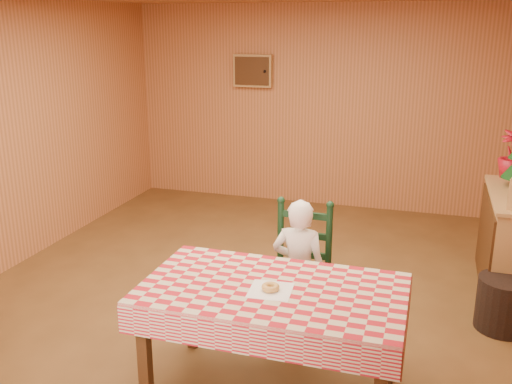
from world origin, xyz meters
TOP-DOWN VIEW (x-y plane):
  - ground at (0.00, 0.00)m, footprint 6.00×6.00m
  - cabin_walls at (-0.00, 0.53)m, footprint 5.10×6.05m
  - dining_table at (0.54, -1.18)m, footprint 1.66×0.96m
  - ladder_chair at (0.54, -0.39)m, footprint 0.44×0.40m
  - seated_child at (0.54, -0.45)m, footprint 0.41×0.27m
  - napkin at (0.54, -1.23)m, footprint 0.28×0.28m
  - donut at (0.54, -1.23)m, footprint 0.14×0.14m
  - storage_bin at (2.07, 0.17)m, footprint 0.44×0.44m

SIDE VIEW (x-z plane):
  - ground at x=0.00m, z-range 0.00..0.00m
  - storage_bin at x=2.07m, z-range 0.00..0.43m
  - ladder_chair at x=0.54m, z-range -0.04..1.04m
  - seated_child at x=0.54m, z-range 0.00..1.12m
  - dining_table at x=0.54m, z-range 0.30..1.07m
  - napkin at x=0.54m, z-range 0.77..0.77m
  - donut at x=0.54m, z-range 0.77..0.81m
  - cabin_walls at x=0.00m, z-range 0.50..3.15m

